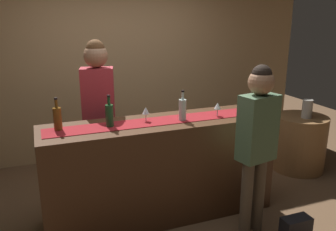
{
  "coord_description": "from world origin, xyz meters",
  "views": [
    {
      "loc": [
        -1.09,
        -3.08,
        2.03
      ],
      "look_at": [
        0.08,
        0.0,
        1.08
      ],
      "focal_mm": 37.4,
      "sensor_mm": 36.0,
      "label": 1
    }
  ],
  "objects_px": {
    "wine_bottle_clear": "(183,109)",
    "wine_glass_near_customer": "(218,106)",
    "bartender": "(98,103)",
    "customer_sipping": "(257,135)",
    "vase_on_side_table": "(307,109)",
    "wine_glass_mid_counter": "(146,111)",
    "wine_bottle_amber": "(57,118)",
    "wine_bottle_green": "(109,115)",
    "handbag": "(296,228)",
    "wine_glass_far_end": "(248,104)",
    "round_side_table": "(299,143)"
  },
  "relations": [
    {
      "from": "wine_bottle_clear",
      "to": "handbag",
      "type": "distance_m",
      "value": 1.54
    },
    {
      "from": "wine_bottle_green",
      "to": "wine_bottle_clear",
      "type": "distance_m",
      "value": 0.71
    },
    {
      "from": "wine_glass_near_customer",
      "to": "customer_sipping",
      "type": "relative_size",
      "value": 0.09
    },
    {
      "from": "wine_bottle_green",
      "to": "wine_glass_far_end",
      "type": "xyz_separation_m",
      "value": [
        1.45,
        -0.06,
        -0.01
      ]
    },
    {
      "from": "wine_glass_mid_counter",
      "to": "handbag",
      "type": "bearing_deg",
      "value": -37.34
    },
    {
      "from": "wine_glass_far_end",
      "to": "handbag",
      "type": "xyz_separation_m",
      "value": [
        0.08,
        -0.79,
        -1.02
      ]
    },
    {
      "from": "wine_bottle_amber",
      "to": "bartender",
      "type": "relative_size",
      "value": 0.17
    },
    {
      "from": "wine_glass_far_end",
      "to": "bartender",
      "type": "distance_m",
      "value": 1.59
    },
    {
      "from": "wine_glass_mid_counter",
      "to": "customer_sipping",
      "type": "relative_size",
      "value": 0.09
    },
    {
      "from": "wine_glass_mid_counter",
      "to": "wine_bottle_green",
      "type": "bearing_deg",
      "value": -173.75
    },
    {
      "from": "bartender",
      "to": "vase_on_side_table",
      "type": "height_order",
      "value": "bartender"
    },
    {
      "from": "customer_sipping",
      "to": "bartender",
      "type": "bearing_deg",
      "value": 124.18
    },
    {
      "from": "wine_bottle_green",
      "to": "customer_sipping",
      "type": "relative_size",
      "value": 0.19
    },
    {
      "from": "wine_bottle_green",
      "to": "wine_glass_mid_counter",
      "type": "distance_m",
      "value": 0.36
    },
    {
      "from": "wine_bottle_clear",
      "to": "wine_glass_mid_counter",
      "type": "height_order",
      "value": "wine_bottle_clear"
    },
    {
      "from": "wine_glass_near_customer",
      "to": "vase_on_side_table",
      "type": "bearing_deg",
      "value": 14.18
    },
    {
      "from": "wine_bottle_amber",
      "to": "customer_sipping",
      "type": "height_order",
      "value": "customer_sipping"
    },
    {
      "from": "wine_bottle_clear",
      "to": "customer_sipping",
      "type": "bearing_deg",
      "value": -48.46
    },
    {
      "from": "round_side_table",
      "to": "wine_glass_far_end",
      "type": "bearing_deg",
      "value": -158.08
    },
    {
      "from": "wine_bottle_amber",
      "to": "customer_sipping",
      "type": "xyz_separation_m",
      "value": [
        1.66,
        -0.67,
        -0.14
      ]
    },
    {
      "from": "wine_glass_far_end",
      "to": "vase_on_side_table",
      "type": "height_order",
      "value": "wine_glass_far_end"
    },
    {
      "from": "wine_glass_mid_counter",
      "to": "vase_on_side_table",
      "type": "bearing_deg",
      "value": 7.56
    },
    {
      "from": "customer_sipping",
      "to": "round_side_table",
      "type": "distance_m",
      "value": 1.85
    },
    {
      "from": "wine_bottle_amber",
      "to": "vase_on_side_table",
      "type": "xyz_separation_m",
      "value": [
        3.08,
        0.28,
        -0.28
      ]
    },
    {
      "from": "customer_sipping",
      "to": "wine_glass_near_customer",
      "type": "bearing_deg",
      "value": 89.07
    },
    {
      "from": "wine_bottle_green",
      "to": "customer_sipping",
      "type": "xyz_separation_m",
      "value": [
        1.2,
        -0.6,
        -0.14
      ]
    },
    {
      "from": "wine_bottle_green",
      "to": "wine_bottle_clear",
      "type": "bearing_deg",
      "value": -4.08
    },
    {
      "from": "wine_bottle_amber",
      "to": "wine_bottle_clear",
      "type": "xyz_separation_m",
      "value": [
        1.17,
        -0.11,
        0.0
      ]
    },
    {
      "from": "customer_sipping",
      "to": "vase_on_side_table",
      "type": "distance_m",
      "value": 1.71
    },
    {
      "from": "wine_bottle_green",
      "to": "handbag",
      "type": "bearing_deg",
      "value": -29.08
    },
    {
      "from": "customer_sipping",
      "to": "vase_on_side_table",
      "type": "height_order",
      "value": "customer_sipping"
    },
    {
      "from": "handbag",
      "to": "round_side_table",
      "type": "bearing_deg",
      "value": 49.0
    },
    {
      "from": "wine_bottle_clear",
      "to": "bartender",
      "type": "xyz_separation_m",
      "value": [
        -0.71,
        0.63,
        -0.02
      ]
    },
    {
      "from": "wine_bottle_amber",
      "to": "wine_bottle_green",
      "type": "relative_size",
      "value": 1.0
    },
    {
      "from": "wine_glass_far_end",
      "to": "round_side_table",
      "type": "distance_m",
      "value": 1.47
    },
    {
      "from": "wine_glass_near_customer",
      "to": "bartender",
      "type": "height_order",
      "value": "bartender"
    },
    {
      "from": "customer_sipping",
      "to": "vase_on_side_table",
      "type": "xyz_separation_m",
      "value": [
        1.42,
        0.94,
        -0.13
      ]
    },
    {
      "from": "wine_bottle_clear",
      "to": "wine_glass_far_end",
      "type": "distance_m",
      "value": 0.74
    },
    {
      "from": "wine_glass_mid_counter",
      "to": "bartender",
      "type": "height_order",
      "value": "bartender"
    },
    {
      "from": "wine_bottle_clear",
      "to": "round_side_table",
      "type": "xyz_separation_m",
      "value": [
        1.91,
        0.46,
        -0.77
      ]
    },
    {
      "from": "wine_glass_far_end",
      "to": "customer_sipping",
      "type": "distance_m",
      "value": 0.61
    },
    {
      "from": "bartender",
      "to": "wine_bottle_amber",
      "type": "bearing_deg",
      "value": 62.13
    },
    {
      "from": "wine_bottle_clear",
      "to": "wine_glass_near_customer",
      "type": "xyz_separation_m",
      "value": [
        0.39,
        0.01,
        -0.01
      ]
    },
    {
      "from": "wine_glass_near_customer",
      "to": "bartender",
      "type": "xyz_separation_m",
      "value": [
        -1.1,
        0.62,
        -0.01
      ]
    },
    {
      "from": "wine_glass_mid_counter",
      "to": "round_side_table",
      "type": "distance_m",
      "value": 2.41
    },
    {
      "from": "round_side_table",
      "to": "wine_bottle_clear",
      "type": "bearing_deg",
      "value": -166.55
    },
    {
      "from": "bartender",
      "to": "wine_bottle_clear",
      "type": "bearing_deg",
      "value": 151.87
    },
    {
      "from": "wine_glass_near_customer",
      "to": "bartender",
      "type": "relative_size",
      "value": 0.08
    },
    {
      "from": "bartender",
      "to": "customer_sipping",
      "type": "height_order",
      "value": "bartender"
    },
    {
      "from": "round_side_table",
      "to": "handbag",
      "type": "bearing_deg",
      "value": -131.0
    }
  ]
}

